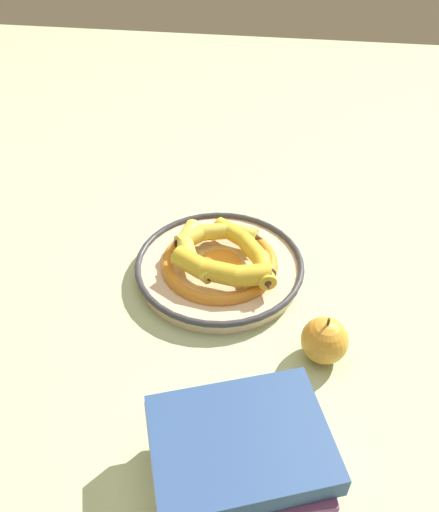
{
  "coord_description": "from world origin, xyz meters",
  "views": [
    {
      "loc": [
        0.67,
        0.09,
        0.63
      ],
      "look_at": [
        -0.01,
        -0.01,
        0.04
      ],
      "focal_mm": 35.0,
      "sensor_mm": 36.0,
      "label": 1
    }
  ],
  "objects": [
    {
      "name": "ground_plane",
      "position": [
        0.0,
        0.0,
        0.0
      ],
      "size": [
        2.8,
        2.8,
        0.0
      ],
      "primitive_type": "plane",
      "color": "#B2C693"
    },
    {
      "name": "decorative_bowl",
      "position": [
        -0.01,
        -0.01,
        0.02
      ],
      "size": [
        0.31,
        0.31,
        0.04
      ],
      "color": "beige",
      "rests_on": "ground_plane"
    },
    {
      "name": "apple",
      "position": [
        0.16,
        0.17,
        0.04
      ],
      "size": [
        0.07,
        0.07,
        0.08
      ],
      "color": "gold",
      "rests_on": "ground_plane"
    },
    {
      "name": "banana_a",
      "position": [
        -0.06,
        -0.02,
        0.05
      ],
      "size": [
        0.08,
        0.17,
        0.03
      ],
      "rotation": [
        0.0,
        0.0,
        4.99
      ],
      "color": "gold",
      "rests_on": "decorative_bowl"
    },
    {
      "name": "banana_c",
      "position": [
        0.05,
        -0.01,
        0.06
      ],
      "size": [
        0.08,
        0.2,
        0.04
      ],
      "rotation": [
        0.0,
        0.0,
        7.71
      ],
      "color": "gold",
      "rests_on": "decorative_bowl"
    },
    {
      "name": "banana_d",
      "position": [
        -0.02,
        0.04,
        0.05
      ],
      "size": [
        0.18,
        0.13,
        0.03
      ],
      "rotation": [
        0.0,
        0.0,
        10.04
      ],
      "color": "gold",
      "rests_on": "decorative_bowl"
    },
    {
      "name": "book_stack",
      "position": [
        0.36,
        0.07,
        0.05
      ],
      "size": [
        0.22,
        0.25,
        0.09
      ],
      "rotation": [
        0.0,
        0.0,
        4.96
      ],
      "color": "#2D4C84",
      "rests_on": "ground_plane"
    },
    {
      "name": "banana_b",
      "position": [
        -0.0,
        -0.06,
        0.05
      ],
      "size": [
        0.16,
        0.09,
        0.03
      ],
      "rotation": [
        0.0,
        0.0,
        6.67
      ],
      "color": "yellow",
      "rests_on": "decorative_bowl"
    }
  ]
}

